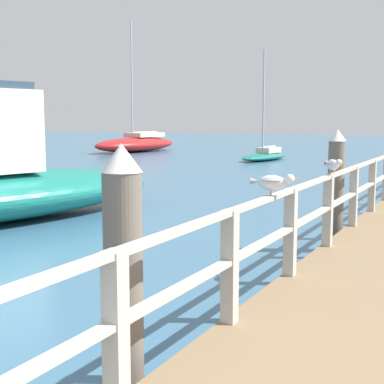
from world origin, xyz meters
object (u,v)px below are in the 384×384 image
Objects in this scene: dock_piling_far at (336,190)px; seagull_foreground at (273,182)px; dock_piling_near at (124,289)px; channel_buoy at (19,149)px; seagull_background at (333,164)px; boat_1 at (265,155)px; boat_2 at (137,144)px.

dock_piling_far is 4.41× the size of seagull_foreground.
dock_piling_near is 1.49× the size of channel_buoy.
seagull_foreground and seagull_background have the same top height.
boat_2 reaches higher than boat_1.
seagull_foreground is 0.05× the size of boat_2.
boat_1 is (-8.62, 19.48, -0.76)m from dock_piling_far.
dock_piling_near is at bearing 128.84° from boat_2.
dock_piling_near and dock_piling_far have the same top height.
boat_2 is at bearing 123.78° from dock_piling_near.
dock_piling_near is at bearing -23.40° from seagull_foreground.
dock_piling_far is 1.49× the size of channel_buoy.
dock_piling_near is 0.23× the size of boat_2.
boat_1 is 0.67× the size of boat_2.
dock_piling_far is at bearing -118.09° from seagull_background.
seagull_foreground is at bearing -40.10° from channel_buoy.
dock_piling_near is 4.41× the size of seagull_foreground.
channel_buoy is (-24.21, 16.50, -0.70)m from dock_piling_far.
dock_piling_near is 4.45m from seagull_background.
dock_piling_far is at bearing 90.00° from dock_piling_near.
seagull_background is at bearing 117.81° from boat_1.
dock_piling_far is 29.30m from channel_buoy.
dock_piling_far is at bearing 135.45° from boat_2.
seagull_background reaches higher than channel_buoy.
dock_piling_near is 1.00× the size of dock_piling_far.
boat_1 reaches higher than seagull_background.
seagull_foreground is 2.41m from seagull_background.
channel_buoy is at bearing 145.73° from dock_piling_far.
seagull_foreground reaches higher than channel_buoy.
dock_piling_far is 21.32m from boat_1.
dock_piling_near is 34.91m from boat_2.
boat_1 is 11.30m from boat_2.
boat_1 is at bearing 10.84° from channel_buoy.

